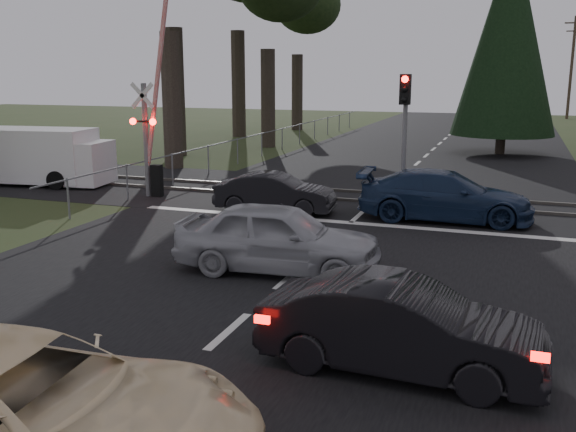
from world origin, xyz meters
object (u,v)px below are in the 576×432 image
at_px(utility_pole_far, 572,66).
at_px(dark_hatchback, 401,328).
at_px(traffic_signal_center, 404,118).
at_px(dark_car_far, 275,193).
at_px(white_van, 41,156).
at_px(blue_sedan, 445,196).
at_px(crossing_signal, 152,136).
at_px(cream_coupe, 19,411).
at_px(silver_car, 278,238).

xyz_separation_m(utility_pole_far, dark_hatchback, (-5.61, -55.47, -4.07)).
xyz_separation_m(traffic_signal_center, dark_hatchback, (1.89, -11.15, -2.15)).
relative_size(traffic_signal_center, dark_car_far, 1.14).
bearing_deg(traffic_signal_center, dark_car_far, -152.07).
relative_size(utility_pole_far, white_van, 1.62).
bearing_deg(blue_sedan, dark_car_far, 94.40).
distance_m(crossing_signal, cream_coupe, 15.60).
bearing_deg(blue_sedan, traffic_signal_center, 46.75).
relative_size(blue_sedan, dark_car_far, 1.36).
bearing_deg(blue_sedan, cream_coupe, 165.01).
height_order(cream_coupe, dark_hatchback, cream_coupe).
distance_m(dark_hatchback, dark_car_far, 10.74).
relative_size(utility_pole_far, dark_hatchback, 2.26).
xyz_separation_m(traffic_signal_center, utility_pole_far, (7.50, 44.32, 1.92)).
bearing_deg(blue_sedan, crossing_signal, 85.09).
bearing_deg(dark_hatchback, traffic_signal_center, 12.13).
distance_m(traffic_signal_center, utility_pole_far, 44.99).
height_order(silver_car, blue_sedan, silver_car).
xyz_separation_m(blue_sedan, dark_car_far, (-4.93, -0.64, -0.12)).
bearing_deg(cream_coupe, dark_car_far, 4.27).
relative_size(dark_hatchback, blue_sedan, 0.81).
bearing_deg(utility_pole_far, cream_coupe, -98.61).
height_order(traffic_signal_center, blue_sedan, traffic_signal_center).
xyz_separation_m(blue_sedan, white_van, (-14.98, 1.09, 0.35)).
bearing_deg(crossing_signal, silver_car, -43.04).
xyz_separation_m(silver_car, dark_car_far, (-2.13, 5.49, -0.15)).
distance_m(traffic_signal_center, dark_hatchback, 11.51).
xyz_separation_m(crossing_signal, silver_car, (6.91, -6.45, -1.32)).
distance_m(traffic_signal_center, white_van, 13.66).
bearing_deg(utility_pole_far, dark_hatchback, -95.78).
xyz_separation_m(traffic_signal_center, white_van, (-13.55, -0.12, -1.74)).
relative_size(traffic_signal_center, white_van, 0.74).
bearing_deg(dark_car_far, traffic_signal_center, -67.35).
relative_size(traffic_signal_center, cream_coupe, 0.80).
bearing_deg(white_van, dark_car_far, -17.16).
bearing_deg(traffic_signal_center, blue_sedan, -40.24).
height_order(traffic_signal_center, dark_car_far, traffic_signal_center).
bearing_deg(silver_car, traffic_signal_center, -15.11).
distance_m(utility_pole_far, dark_hatchback, 55.90).
xyz_separation_m(traffic_signal_center, dark_car_far, (-3.50, -1.86, -2.21)).
bearing_deg(dark_car_far, white_van, 74.94).
bearing_deg(crossing_signal, cream_coupe, -63.98).
relative_size(dark_hatchback, white_van, 0.71).
bearing_deg(utility_pole_far, crossing_signal, -109.23).
xyz_separation_m(traffic_signal_center, blue_sedan, (1.43, -1.21, -2.10)).
height_order(crossing_signal, blue_sedan, crossing_signal).
relative_size(cream_coupe, silver_car, 1.18).
xyz_separation_m(silver_car, white_van, (-12.18, 7.22, 0.32)).
bearing_deg(silver_car, cream_coupe, 174.70).
relative_size(cream_coupe, blue_sedan, 1.05).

